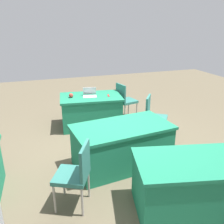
{
  "coord_description": "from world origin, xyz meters",
  "views": [
    {
      "loc": [
        1.33,
        3.87,
        2.45
      ],
      "look_at": [
        0.02,
        -0.03,
        0.9
      ],
      "focal_mm": 38.64,
      "sensor_mm": 36.0,
      "label": 1
    }
  ],
  "objects_px": {
    "chair_tucked_left": "(125,99)",
    "scissors_red": "(108,95)",
    "table_mid_right": "(122,145)",
    "laptop_silver": "(90,95)",
    "chair_near_front": "(153,115)",
    "table_back_left": "(189,185)",
    "chair_tucked_right": "(76,172)",
    "table_foreground": "(91,111)",
    "yarn_ball": "(71,95)"
  },
  "relations": [
    {
      "from": "chair_tucked_left",
      "to": "scissors_red",
      "type": "xyz_separation_m",
      "value": [
        0.54,
        0.27,
        0.22
      ]
    },
    {
      "from": "table_mid_right",
      "to": "laptop_silver",
      "type": "bearing_deg",
      "value": -86.5
    },
    {
      "from": "table_mid_right",
      "to": "chair_near_front",
      "type": "xyz_separation_m",
      "value": [
        -1.02,
        -0.76,
        0.17
      ]
    },
    {
      "from": "table_mid_right",
      "to": "scissors_red",
      "type": "relative_size",
      "value": 9.97
    },
    {
      "from": "table_mid_right",
      "to": "table_back_left",
      "type": "relative_size",
      "value": 1.11
    },
    {
      "from": "table_back_left",
      "to": "scissors_red",
      "type": "bearing_deg",
      "value": -87.5
    },
    {
      "from": "table_mid_right",
      "to": "chair_near_front",
      "type": "bearing_deg",
      "value": -143.1
    },
    {
      "from": "table_mid_right",
      "to": "scissors_red",
      "type": "bearing_deg",
      "value": -100.34
    },
    {
      "from": "table_back_left",
      "to": "chair_tucked_right",
      "type": "distance_m",
      "value": 1.53
    },
    {
      "from": "table_mid_right",
      "to": "chair_near_front",
      "type": "distance_m",
      "value": 1.28
    },
    {
      "from": "chair_near_front",
      "to": "scissors_red",
      "type": "relative_size",
      "value": 5.36
    },
    {
      "from": "chair_near_front",
      "to": "scissors_red",
      "type": "height_order",
      "value": "chair_near_front"
    },
    {
      "from": "chair_tucked_right",
      "to": "chair_tucked_left",
      "type": "bearing_deg",
      "value": -6.0
    },
    {
      "from": "laptop_silver",
      "to": "table_foreground",
      "type": "bearing_deg",
      "value": -137.51
    },
    {
      "from": "table_foreground",
      "to": "chair_near_front",
      "type": "distance_m",
      "value": 1.6
    },
    {
      "from": "table_foreground",
      "to": "table_mid_right",
      "type": "bearing_deg",
      "value": 92.7
    },
    {
      "from": "table_mid_right",
      "to": "chair_tucked_right",
      "type": "distance_m",
      "value": 1.25
    },
    {
      "from": "table_back_left",
      "to": "scissors_red",
      "type": "relative_size",
      "value": 9.01
    },
    {
      "from": "yarn_ball",
      "to": "table_mid_right",
      "type": "bearing_deg",
      "value": 106.09
    },
    {
      "from": "table_foreground",
      "to": "chair_tucked_right",
      "type": "relative_size",
      "value": 1.63
    },
    {
      "from": "chair_tucked_right",
      "to": "yarn_ball",
      "type": "distance_m",
      "value": 2.76
    },
    {
      "from": "table_mid_right",
      "to": "table_back_left",
      "type": "bearing_deg",
      "value": 109.25
    },
    {
      "from": "chair_near_front",
      "to": "chair_tucked_right",
      "type": "relative_size",
      "value": 1.0
    },
    {
      "from": "chair_tucked_left",
      "to": "chair_tucked_right",
      "type": "relative_size",
      "value": 0.99
    },
    {
      "from": "laptop_silver",
      "to": "scissors_red",
      "type": "distance_m",
      "value": 0.45
    },
    {
      "from": "chair_tucked_left",
      "to": "chair_tucked_right",
      "type": "bearing_deg",
      "value": -45.11
    },
    {
      "from": "table_mid_right",
      "to": "laptop_silver",
      "type": "relative_size",
      "value": 4.85
    },
    {
      "from": "table_mid_right",
      "to": "yarn_ball",
      "type": "xyz_separation_m",
      "value": [
        0.56,
        -1.93,
        0.43
      ]
    },
    {
      "from": "chair_tucked_right",
      "to": "laptop_silver",
      "type": "xyz_separation_m",
      "value": [
        -0.85,
        -2.67,
        0.25
      ]
    },
    {
      "from": "chair_tucked_left",
      "to": "yarn_ball",
      "type": "relative_size",
      "value": 9.39
    },
    {
      "from": "chair_tucked_left",
      "to": "laptop_silver",
      "type": "distance_m",
      "value": 1.03
    },
    {
      "from": "table_foreground",
      "to": "scissors_red",
      "type": "bearing_deg",
      "value": 165.62
    },
    {
      "from": "chair_near_front",
      "to": "chair_tucked_left",
      "type": "distance_m",
      "value": 1.31
    },
    {
      "from": "laptop_silver",
      "to": "chair_tucked_right",
      "type": "bearing_deg",
      "value": 84.22
    },
    {
      "from": "table_foreground",
      "to": "chair_tucked_left",
      "type": "height_order",
      "value": "chair_tucked_left"
    },
    {
      "from": "table_mid_right",
      "to": "table_back_left",
      "type": "xyz_separation_m",
      "value": [
        -0.46,
        1.33,
        0.0
      ]
    },
    {
      "from": "table_foreground",
      "to": "table_mid_right",
      "type": "xyz_separation_m",
      "value": [
        -0.09,
        1.9,
        0.0
      ]
    },
    {
      "from": "table_back_left",
      "to": "chair_near_front",
      "type": "height_order",
      "value": "chair_near_front"
    },
    {
      "from": "chair_tucked_left",
      "to": "chair_tucked_right",
      "type": "xyz_separation_m",
      "value": [
        1.82,
        2.85,
        0.01
      ]
    },
    {
      "from": "table_back_left",
      "to": "table_foreground",
      "type": "bearing_deg",
      "value": -80.28
    },
    {
      "from": "table_mid_right",
      "to": "chair_tucked_right",
      "type": "xyz_separation_m",
      "value": [
        0.96,
        0.79,
        0.17
      ]
    },
    {
      "from": "chair_tucked_right",
      "to": "table_back_left",
      "type": "bearing_deg",
      "value": -84.16
    },
    {
      "from": "yarn_ball",
      "to": "chair_near_front",
      "type": "bearing_deg",
      "value": 143.41
    },
    {
      "from": "table_mid_right",
      "to": "laptop_silver",
      "type": "distance_m",
      "value": 1.94
    },
    {
      "from": "table_foreground",
      "to": "chair_tucked_right",
      "type": "distance_m",
      "value": 2.83
    },
    {
      "from": "yarn_ball",
      "to": "scissors_red",
      "type": "xyz_separation_m",
      "value": [
        -0.89,
        0.14,
        -0.05
      ]
    },
    {
      "from": "table_foreground",
      "to": "chair_near_front",
      "type": "relative_size",
      "value": 1.62
    },
    {
      "from": "chair_tucked_left",
      "to": "laptop_silver",
      "type": "xyz_separation_m",
      "value": [
        0.98,
        0.18,
        0.25
      ]
    },
    {
      "from": "laptop_silver",
      "to": "scissors_red",
      "type": "height_order",
      "value": "laptop_silver"
    },
    {
      "from": "table_back_left",
      "to": "scissors_red",
      "type": "distance_m",
      "value": 3.15
    }
  ]
}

